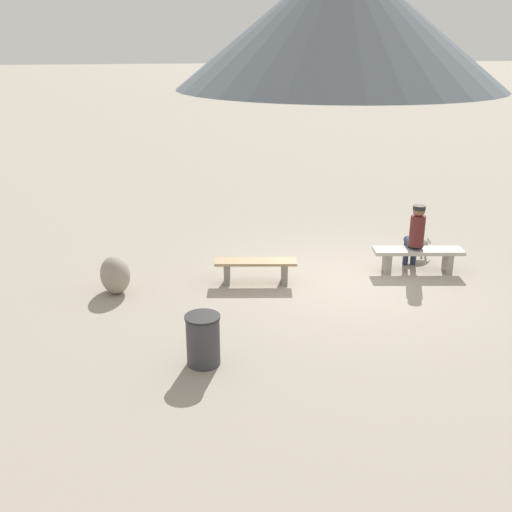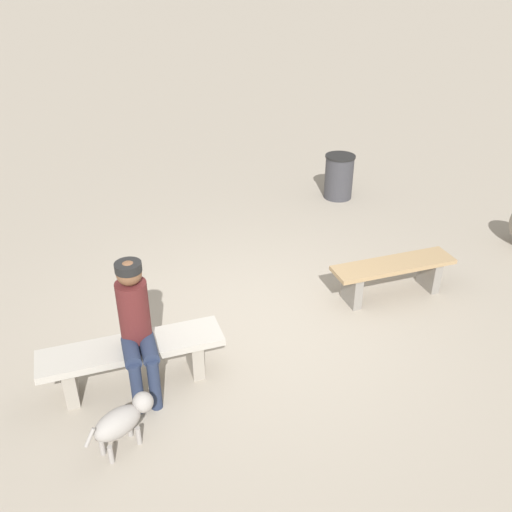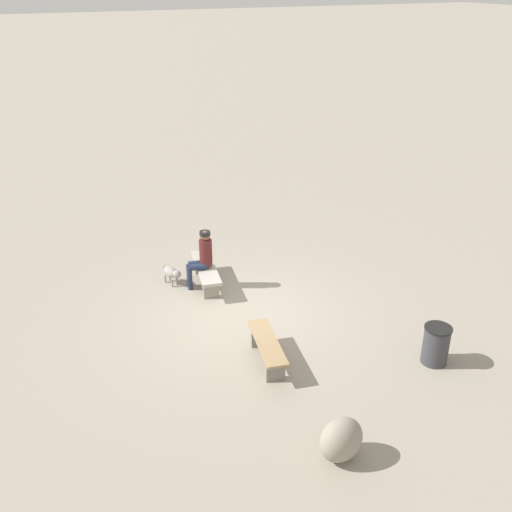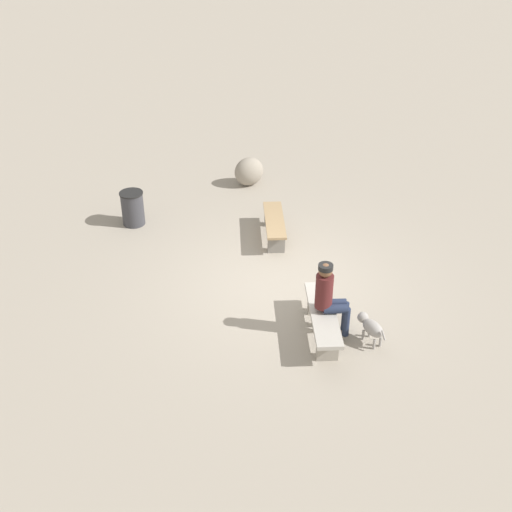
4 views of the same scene
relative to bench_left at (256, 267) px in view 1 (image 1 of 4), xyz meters
The scene contains 8 objects.
ground 1.75m from the bench_left, ahead, with size 210.00×210.00×0.06m, color #9E9384.
bench_left is the anchor object (origin of this frame).
bench_right 3.23m from the bench_left, ahead, with size 1.78×0.75×0.47m.
seated_person 3.22m from the bench_left, ahead, with size 0.38×0.60×1.36m.
dog 3.63m from the bench_left, 10.23° to the left, with size 0.65×0.35×0.44m.
trash_bin 3.06m from the bench_left, 115.47° to the right, with size 0.50×0.50×0.74m.
boulder 2.56m from the bench_left, behind, with size 0.71×0.52×0.68m, color gray.
distant_peak_2 47.21m from the bench_left, 69.21° to the left, with size 29.64×29.64×11.69m, color slate.
Camera 1 is at (-3.78, -9.94, 4.34)m, focal length 41.97 mm.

